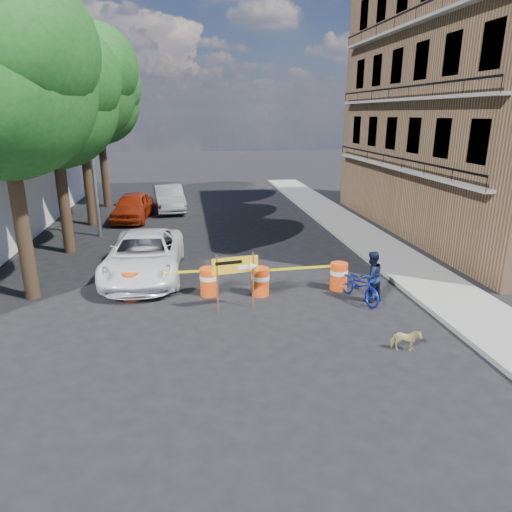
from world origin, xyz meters
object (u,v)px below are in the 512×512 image
object	(u,v)px
sedan_silver	(169,198)
pedestrian	(371,277)
barrel_far_left	(131,285)
barrel_mid_left	(209,281)
barrel_far_right	(339,276)
dog	(406,340)
detour_sign	(241,269)
suv_white	(144,256)
barrel_mid_right	(260,281)
sedan_red	(133,207)
bicycle	(361,271)

from	to	relation	value
sedan_silver	pedestrian	bearing A→B (deg)	-73.54
barrel_far_left	barrel_mid_left	distance (m)	2.40
barrel_far_right	dog	xyz separation A→B (m)	(0.30, -4.22, -0.18)
pedestrian	detour_sign	bearing A→B (deg)	-17.39
suv_white	sedan_silver	distance (m)	11.67
pedestrian	suv_white	distance (m)	7.81
barrel_far_right	sedan_silver	distance (m)	15.11
barrel_mid_left	barrel_far_right	xyz separation A→B (m)	(4.25, -0.13, 0.00)
barrel_mid_right	dog	xyz separation A→B (m)	(2.93, -4.11, -0.18)
barrel_far_right	suv_white	size ratio (longest dim) A/B	0.16
sedan_red	sedan_silver	distance (m)	3.00
barrel_mid_left	bicycle	distance (m)	4.75
barrel_mid_left	sedan_red	size ratio (longest dim) A/B	0.21
barrel_mid_left	pedestrian	distance (m)	5.06
barrel_far_right	sedan_red	size ratio (longest dim) A/B	0.21
barrel_mid_left	sedan_red	xyz separation A→B (m)	(-3.52, 11.42, 0.27)
barrel_mid_left	dog	size ratio (longest dim) A/B	1.31
barrel_far_right	bicycle	size ratio (longest dim) A/B	0.47
barrel_far_left	barrel_mid_right	xyz separation A→B (m)	(4.02, -0.23, 0.00)
dog	suv_white	distance (m)	9.33
barrel_mid_right	sedan_silver	bearing A→B (deg)	103.18
bicycle	dog	xyz separation A→B (m)	(-0.04, -3.21, -0.67)
bicycle	barrel_mid_right	bearing A→B (deg)	147.16
barrel_far_left	barrel_mid_left	world-z (taller)	same
bicycle	barrel_mid_left	bearing A→B (deg)	150.02
barrel_far_left	barrel_far_right	world-z (taller)	same
barrel_mid_right	barrel_far_left	bearing A→B (deg)	176.69
barrel_mid_left	sedan_silver	world-z (taller)	sedan_silver
barrel_far_left	barrel_far_right	bearing A→B (deg)	-1.04
barrel_mid_right	dog	distance (m)	5.05
barrel_mid_left	dog	distance (m)	6.29
barrel_mid_right	bicycle	xyz separation A→B (m)	(2.96, -0.90, 0.48)
barrel_far_right	sedan_red	world-z (taller)	sedan_red
pedestrian	bicycle	xyz separation A→B (m)	(-0.31, 0.10, 0.15)
barrel_far_left	detour_sign	xyz separation A→B (m)	(3.28, -1.31, 0.81)
barrel_mid_right	sedan_silver	distance (m)	14.39
barrel_far_left	suv_white	bearing A→B (deg)	83.56
detour_sign	bicycle	size ratio (longest dim) A/B	0.92
barrel_mid_left	pedestrian	xyz separation A→B (m)	(4.89, -1.24, 0.33)
suv_white	sedan_silver	bearing A→B (deg)	89.88
barrel_far_left	sedan_red	bearing A→B (deg)	95.61
dog	suv_white	size ratio (longest dim) A/B	0.12
detour_sign	sedan_silver	bearing A→B (deg)	90.38
barrel_mid_left	sedan_red	distance (m)	11.96
pedestrian	bicycle	size ratio (longest dim) A/B	0.84
detour_sign	sedan_red	bearing A→B (deg)	99.88
detour_sign	dog	bearing A→B (deg)	-48.71
barrel_far_right	suv_white	world-z (taller)	suv_white
barrel_mid_right	pedestrian	world-z (taller)	pedestrian
dog	sedan_silver	bearing A→B (deg)	33.82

